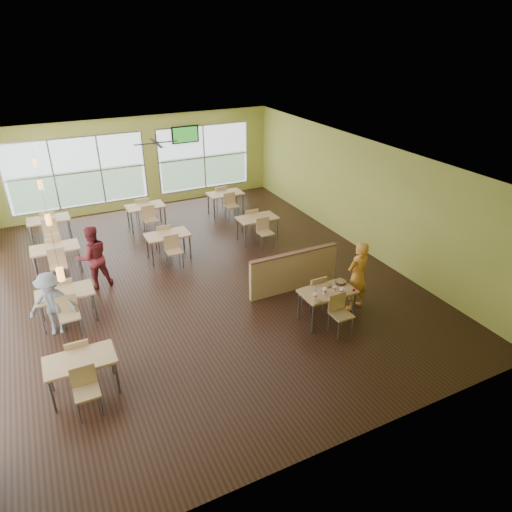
% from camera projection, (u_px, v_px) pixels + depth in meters
% --- Properties ---
extents(room, '(12.00, 12.04, 3.20)m').
position_uv_depth(room, '(193.00, 223.00, 11.23)').
color(room, black).
rests_on(room, ground).
extents(window_bays, '(9.24, 10.24, 2.38)m').
position_uv_depth(window_bays, '(67.00, 205.00, 12.71)').
color(window_bays, white).
rests_on(window_bays, room).
extents(main_table, '(1.22, 1.52, 0.87)m').
position_uv_depth(main_table, '(327.00, 295.00, 10.06)').
color(main_table, tan).
rests_on(main_table, floor).
extents(half_wall_divider, '(2.40, 0.14, 1.04)m').
position_uv_depth(half_wall_divider, '(294.00, 271.00, 11.27)').
color(half_wall_divider, tan).
rests_on(half_wall_divider, floor).
extents(dining_tables, '(6.92, 8.72, 0.87)m').
position_uv_depth(dining_tables, '(139.00, 240.00, 12.63)').
color(dining_tables, tan).
rests_on(dining_tables, floor).
extents(pendant_lights, '(0.11, 7.31, 0.86)m').
position_uv_depth(pendant_lights, '(44.00, 202.00, 10.13)').
color(pendant_lights, '#2D2119').
rests_on(pendant_lights, ceiling).
extents(ceiling_fan, '(1.25, 1.25, 0.29)m').
position_uv_depth(ceiling_fan, '(156.00, 143.00, 13.02)').
color(ceiling_fan, '#2D2119').
rests_on(ceiling_fan, ceiling).
extents(tv_backwall, '(1.00, 0.07, 0.60)m').
position_uv_depth(tv_backwall, '(185.00, 135.00, 16.27)').
color(tv_backwall, black).
rests_on(tv_backwall, wall_back).
extents(man_plaid, '(0.67, 0.50, 1.69)m').
position_uv_depth(man_plaid, '(357.00, 276.00, 10.39)').
color(man_plaid, '#FF601C').
rests_on(man_plaid, floor).
extents(patron_maroon, '(0.87, 0.72, 1.64)m').
position_uv_depth(patron_maroon, '(93.00, 257.00, 11.29)').
color(patron_maroon, maroon).
rests_on(patron_maroon, floor).
extents(patron_grey, '(1.02, 0.70, 1.46)m').
position_uv_depth(patron_grey, '(52.00, 304.00, 9.58)').
color(patron_grey, slate).
rests_on(patron_grey, floor).
extents(cup_blue, '(0.09, 0.09, 0.33)m').
position_uv_depth(cup_blue, '(315.00, 295.00, 9.70)').
color(cup_blue, white).
rests_on(cup_blue, main_table).
extents(cup_yellow, '(0.10, 0.10, 0.38)m').
position_uv_depth(cup_yellow, '(325.00, 291.00, 9.86)').
color(cup_yellow, white).
rests_on(cup_yellow, main_table).
extents(cup_red_near, '(0.08, 0.08, 0.30)m').
position_uv_depth(cup_red_near, '(335.00, 288.00, 9.98)').
color(cup_red_near, white).
rests_on(cup_red_near, main_table).
extents(cup_red_far, '(0.10, 0.10, 0.38)m').
position_uv_depth(cup_red_far, '(342.00, 290.00, 9.87)').
color(cup_red_far, white).
rests_on(cup_red_far, main_table).
extents(food_basket, '(0.26, 0.26, 0.06)m').
position_uv_depth(food_basket, '(341.00, 282.00, 10.27)').
color(food_basket, black).
rests_on(food_basket, main_table).
extents(ketchup_cup, '(0.06, 0.06, 0.03)m').
position_uv_depth(ketchup_cup, '(354.00, 290.00, 10.00)').
color(ketchup_cup, '#A60002').
rests_on(ketchup_cup, main_table).
extents(wrapper_left, '(0.19, 0.17, 0.04)m').
position_uv_depth(wrapper_left, '(319.00, 301.00, 9.59)').
color(wrapper_left, '#9A7B4A').
rests_on(wrapper_left, main_table).
extents(wrapper_mid, '(0.25, 0.23, 0.05)m').
position_uv_depth(wrapper_mid, '(327.00, 285.00, 10.17)').
color(wrapper_mid, '#9A7B4A').
rests_on(wrapper_mid, main_table).
extents(wrapper_right, '(0.13, 0.12, 0.03)m').
position_uv_depth(wrapper_right, '(343.00, 293.00, 9.88)').
color(wrapper_right, '#9A7B4A').
rests_on(wrapper_right, main_table).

